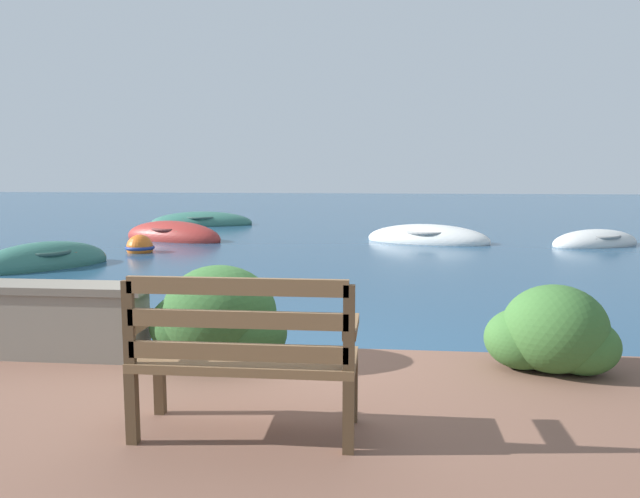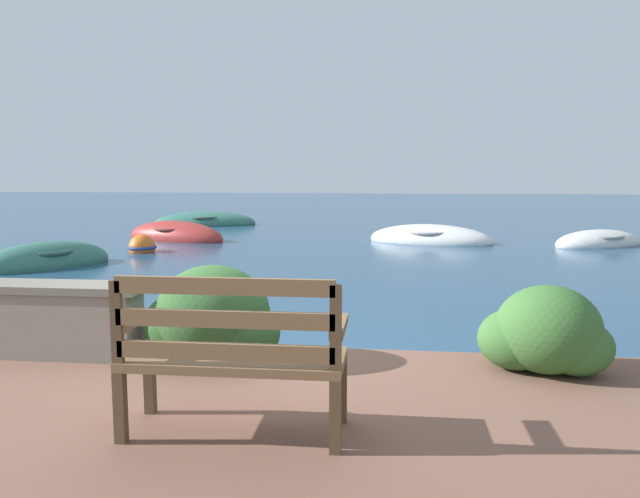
% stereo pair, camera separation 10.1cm
% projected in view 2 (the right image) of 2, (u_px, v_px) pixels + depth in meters
% --- Properties ---
extents(ground_plane, '(80.00, 80.00, 0.00)m').
position_uv_depth(ground_plane, '(251.00, 370.00, 5.31)').
color(ground_plane, navy).
extents(park_bench, '(1.25, 0.48, 0.93)m').
position_uv_depth(park_bench, '(232.00, 352.00, 3.44)').
color(park_bench, brown).
rests_on(park_bench, patio_terrace).
extents(stone_wall, '(2.40, 0.39, 0.59)m').
position_uv_depth(stone_wall, '(0.00, 317.00, 5.02)').
color(stone_wall, gray).
rests_on(stone_wall, patio_terrace).
extents(hedge_clump_left, '(1.11, 0.80, 0.75)m').
position_uv_depth(hedge_clump_left, '(211.00, 320.00, 4.83)').
color(hedge_clump_left, '#2D5628').
rests_on(hedge_clump_left, patio_terrace).
extents(hedge_clump_centre, '(0.95, 0.69, 0.65)m').
position_uv_depth(hedge_clump_centre, '(546.00, 335.00, 4.56)').
color(hedge_clump_centre, '#38662D').
rests_on(hedge_clump_centre, patio_terrace).
extents(rowboat_nearest, '(2.12, 2.50, 0.78)m').
position_uv_depth(rowboat_nearest, '(46.00, 263.00, 10.97)').
color(rowboat_nearest, '#336B5B').
rests_on(rowboat_nearest, ground_plane).
extents(rowboat_mid, '(2.49, 1.97, 0.63)m').
position_uv_depth(rowboat_mid, '(598.00, 243.00, 14.01)').
color(rowboat_mid, silver).
rests_on(rowboat_mid, ground_plane).
extents(rowboat_far, '(2.95, 1.96, 0.81)m').
position_uv_depth(rowboat_far, '(176.00, 237.00, 15.19)').
color(rowboat_far, '#9E2D28').
rests_on(rowboat_far, ground_plane).
extents(rowboat_outer, '(3.15, 2.04, 0.74)m').
position_uv_depth(rowboat_outer, '(430.00, 240.00, 14.66)').
color(rowboat_outer, silver).
rests_on(rowboat_outer, ground_plane).
extents(rowboat_distant, '(3.28, 1.82, 0.73)m').
position_uv_depth(rowboat_distant, '(205.00, 223.00, 19.24)').
color(rowboat_distant, '#336B5B').
rests_on(rowboat_distant, ground_plane).
extents(mooring_buoy, '(0.60, 0.60, 0.55)m').
position_uv_depth(mooring_buoy, '(142.00, 247.00, 12.94)').
color(mooring_buoy, orange).
rests_on(mooring_buoy, ground_plane).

